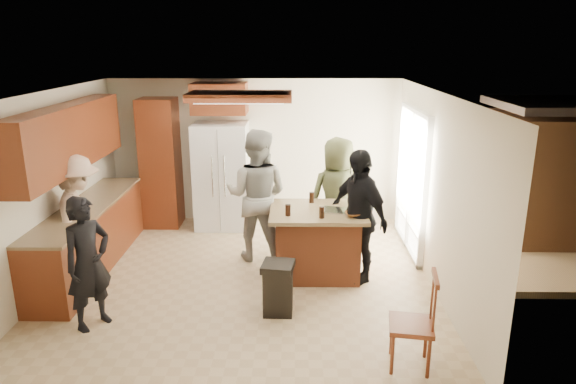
{
  "coord_description": "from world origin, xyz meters",
  "views": [
    {
      "loc": [
        0.68,
        -6.31,
        3.11
      ],
      "look_at": [
        0.6,
        0.32,
        1.15
      ],
      "focal_mm": 32.0,
      "sensor_mm": 36.0,
      "label": 1
    }
  ],
  "objects_px": {
    "trash_bin": "(278,288)",
    "spindle_chair": "(413,325)",
    "person_front_left": "(88,263)",
    "refrigerator": "(222,176)",
    "person_behind_right": "(338,197)",
    "person_counter": "(79,218)",
    "kitchen_island": "(317,242)",
    "person_behind_left": "(257,195)",
    "person_side_right": "(358,216)"
  },
  "relations": [
    {
      "from": "trash_bin",
      "to": "spindle_chair",
      "type": "height_order",
      "value": "spindle_chair"
    },
    {
      "from": "trash_bin",
      "to": "spindle_chair",
      "type": "bearing_deg",
      "value": -37.58
    },
    {
      "from": "person_front_left",
      "to": "person_side_right",
      "type": "xyz_separation_m",
      "value": [
        3.1,
        1.22,
        0.13
      ]
    },
    {
      "from": "refrigerator",
      "to": "spindle_chair",
      "type": "bearing_deg",
      "value": -59.1
    },
    {
      "from": "spindle_chair",
      "to": "trash_bin",
      "type": "bearing_deg",
      "value": 142.42
    },
    {
      "from": "person_front_left",
      "to": "person_counter",
      "type": "xyz_separation_m",
      "value": [
        -0.6,
        1.24,
        0.09
      ]
    },
    {
      "from": "person_behind_left",
      "to": "spindle_chair",
      "type": "bearing_deg",
      "value": 134.32
    },
    {
      "from": "person_front_left",
      "to": "trash_bin",
      "type": "distance_m",
      "value": 2.15
    },
    {
      "from": "person_side_right",
      "to": "kitchen_island",
      "type": "distance_m",
      "value": 0.69
    },
    {
      "from": "person_side_right",
      "to": "person_counter",
      "type": "height_order",
      "value": "person_side_right"
    },
    {
      "from": "person_side_right",
      "to": "spindle_chair",
      "type": "height_order",
      "value": "person_side_right"
    },
    {
      "from": "person_counter",
      "to": "kitchen_island",
      "type": "xyz_separation_m",
      "value": [
        3.18,
        0.14,
        -0.38
      ]
    },
    {
      "from": "person_front_left",
      "to": "person_side_right",
      "type": "height_order",
      "value": "person_side_right"
    },
    {
      "from": "person_behind_left",
      "to": "person_counter",
      "type": "xyz_separation_m",
      "value": [
        -2.32,
        -0.69,
        -0.11
      ]
    },
    {
      "from": "spindle_chair",
      "to": "person_behind_right",
      "type": "bearing_deg",
      "value": 100.44
    },
    {
      "from": "person_front_left",
      "to": "trash_bin",
      "type": "height_order",
      "value": "person_front_left"
    },
    {
      "from": "person_front_left",
      "to": "refrigerator",
      "type": "distance_m",
      "value": 3.44
    },
    {
      "from": "person_behind_left",
      "to": "trash_bin",
      "type": "relative_size",
      "value": 3.06
    },
    {
      "from": "person_behind_left",
      "to": "person_behind_right",
      "type": "distance_m",
      "value": 1.2
    },
    {
      "from": "person_front_left",
      "to": "person_side_right",
      "type": "distance_m",
      "value": 3.34
    },
    {
      "from": "person_front_left",
      "to": "person_behind_left",
      "type": "xyz_separation_m",
      "value": [
        1.72,
        1.93,
        0.2
      ]
    },
    {
      "from": "refrigerator",
      "to": "kitchen_island",
      "type": "xyz_separation_m",
      "value": [
        1.55,
        -1.9,
        -0.43
      ]
    },
    {
      "from": "refrigerator",
      "to": "person_counter",
      "type": "bearing_deg",
      "value": -128.56
    },
    {
      "from": "kitchen_island",
      "to": "trash_bin",
      "type": "distance_m",
      "value": 1.19
    },
    {
      "from": "person_behind_right",
      "to": "person_counter",
      "type": "bearing_deg",
      "value": 0.17
    },
    {
      "from": "kitchen_island",
      "to": "person_side_right",
      "type": "bearing_deg",
      "value": -16.16
    },
    {
      "from": "kitchen_island",
      "to": "trash_bin",
      "type": "relative_size",
      "value": 2.03
    },
    {
      "from": "kitchen_island",
      "to": "person_behind_right",
      "type": "bearing_deg",
      "value": 65.41
    },
    {
      "from": "person_behind_left",
      "to": "kitchen_island",
      "type": "height_order",
      "value": "person_behind_left"
    },
    {
      "from": "person_side_right",
      "to": "kitchen_island",
      "type": "relative_size",
      "value": 1.4
    },
    {
      "from": "trash_bin",
      "to": "person_side_right",
      "type": "bearing_deg",
      "value": 41.6
    },
    {
      "from": "person_front_left",
      "to": "refrigerator",
      "type": "height_order",
      "value": "refrigerator"
    },
    {
      "from": "person_behind_left",
      "to": "person_side_right",
      "type": "distance_m",
      "value": 1.55
    },
    {
      "from": "person_behind_right",
      "to": "trash_bin",
      "type": "relative_size",
      "value": 2.84
    },
    {
      "from": "person_counter",
      "to": "kitchen_island",
      "type": "height_order",
      "value": "person_counter"
    },
    {
      "from": "person_behind_left",
      "to": "spindle_chair",
      "type": "xyz_separation_m",
      "value": [
        1.7,
        -2.65,
        -0.51
      ]
    },
    {
      "from": "person_side_right",
      "to": "spindle_chair",
      "type": "xyz_separation_m",
      "value": [
        0.32,
        -1.95,
        -0.44
      ]
    },
    {
      "from": "spindle_chair",
      "to": "person_side_right",
      "type": "bearing_deg",
      "value": 99.41
    },
    {
      "from": "person_behind_right",
      "to": "kitchen_island",
      "type": "relative_size",
      "value": 1.4
    },
    {
      "from": "refrigerator",
      "to": "spindle_chair",
      "type": "height_order",
      "value": "refrigerator"
    },
    {
      "from": "spindle_chair",
      "to": "person_front_left",
      "type": "bearing_deg",
      "value": 168.05
    },
    {
      "from": "person_behind_right",
      "to": "refrigerator",
      "type": "bearing_deg",
      "value": -45.85
    },
    {
      "from": "kitchen_island",
      "to": "person_behind_left",
      "type": "bearing_deg",
      "value": 147.2
    },
    {
      "from": "trash_bin",
      "to": "person_front_left",
      "type": "bearing_deg",
      "value": -171.42
    },
    {
      "from": "person_behind_right",
      "to": "spindle_chair",
      "type": "xyz_separation_m",
      "value": [
        0.52,
        -2.82,
        -0.44
      ]
    },
    {
      "from": "refrigerator",
      "to": "trash_bin",
      "type": "xyz_separation_m",
      "value": [
        1.05,
        -2.96,
        -0.58
      ]
    },
    {
      "from": "person_counter",
      "to": "trash_bin",
      "type": "bearing_deg",
      "value": -124.89
    },
    {
      "from": "person_front_left",
      "to": "trash_bin",
      "type": "bearing_deg",
      "value": -46.11
    },
    {
      "from": "person_side_right",
      "to": "kitchen_island",
      "type": "height_order",
      "value": "person_side_right"
    },
    {
      "from": "refrigerator",
      "to": "person_side_right",
      "type": "bearing_deg",
      "value": -44.73
    }
  ]
}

